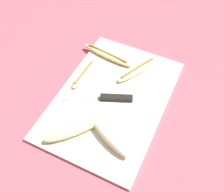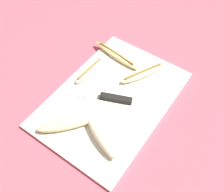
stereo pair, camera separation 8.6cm
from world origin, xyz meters
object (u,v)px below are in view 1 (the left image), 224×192
Objects in this scene: banana_cream_curved at (85,73)px; banana_golden_short at (108,55)px; banana_soft_right at (73,130)px; banana_bright_far at (109,137)px; banana_ripe_center at (138,69)px; knife at (109,99)px.

banana_golden_short is (0.12, -0.03, 0.00)m from banana_cream_curved.
banana_soft_right is 0.78× the size of banana_golden_short.
banana_cream_curved is (0.22, 0.08, -0.01)m from banana_soft_right.
banana_soft_right is at bearing -171.70° from banana_golden_short.
banana_bright_far is 0.35m from banana_golden_short.
banana_ripe_center is 0.29m from banana_bright_far.
banana_golden_short is at bearing 27.00° from banana_bright_far.
banana_bright_far is (-0.13, -0.06, 0.01)m from knife.
banana_golden_short is (0.31, 0.16, -0.01)m from banana_bright_far.
knife is 1.35× the size of banana_soft_right.
banana_soft_right is at bearing 102.02° from banana_bright_far.
knife is at bearing -16.24° from banana_soft_right.
banana_ripe_center is 0.19m from banana_cream_curved.
banana_soft_right is at bearing 141.44° from knife.
knife is 0.14m from banana_cream_curved.
banana_ripe_center is (0.16, -0.04, 0.00)m from knife.
banana_ripe_center is 1.19× the size of banana_cream_curved.
banana_ripe_center and banana_golden_short have the same top height.
banana_cream_curved is 0.71× the size of banana_golden_short.
banana_golden_short is (0.02, 0.13, 0.00)m from banana_ripe_center.
banana_cream_curved is (-0.10, 0.16, -0.00)m from banana_ripe_center.
banana_ripe_center is 0.32m from banana_soft_right.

